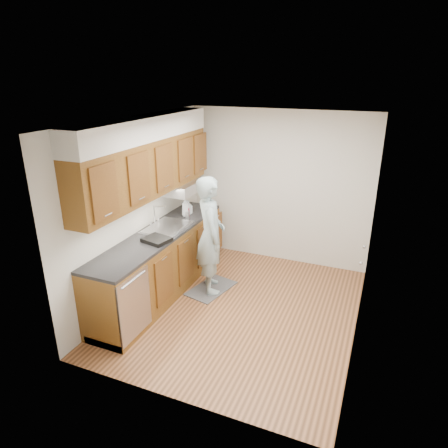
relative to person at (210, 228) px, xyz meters
name	(u,v)px	position (x,y,z in m)	size (l,w,h in m)	color
floor	(240,309)	(0.58, -0.34, -0.98)	(3.50, 3.50, 0.00)	#A0643C
ceiling	(243,121)	(0.58, -0.34, 1.52)	(3.50, 3.50, 0.00)	white
wall_left	(140,208)	(-0.92, -0.34, 0.27)	(0.02, 3.50, 2.50)	silver
wall_right	(367,242)	(2.08, -0.34, 0.27)	(0.02, 3.50, 2.50)	silver
wall_back	(278,188)	(0.58, 1.41, 0.27)	(3.00, 0.02, 2.50)	silver
counter	(162,262)	(-0.62, -0.34, -0.49)	(0.64, 2.80, 1.30)	brown
upper_cabinets	(149,159)	(-0.75, -0.29, 0.97)	(0.47, 2.80, 1.21)	brown
closet_door	(366,249)	(2.07, -0.04, 0.04)	(0.02, 1.22, 2.05)	white
floor_mat	(211,288)	(0.00, 0.00, -0.97)	(0.45, 0.76, 0.01)	slate
person	(210,228)	(0.00, 0.00, 0.00)	(0.68, 0.45, 1.93)	#91ABB1
soap_bottle_a	(185,207)	(-0.60, 0.40, 0.11)	(0.12, 0.12, 0.30)	white
soap_bottle_b	(189,208)	(-0.60, 0.51, 0.06)	(0.09, 0.09, 0.19)	white
soap_bottle_c	(188,205)	(-0.70, 0.67, 0.04)	(0.12, 0.12, 0.16)	white
soda_can	(187,212)	(-0.57, 0.40, 0.03)	(0.07, 0.07, 0.13)	#BC203B
steel_can	(187,215)	(-0.51, 0.29, 0.01)	(0.06, 0.06, 0.11)	#A5A5AA
dish_rack	(157,240)	(-0.49, -0.63, -0.01)	(0.33, 0.28, 0.05)	black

